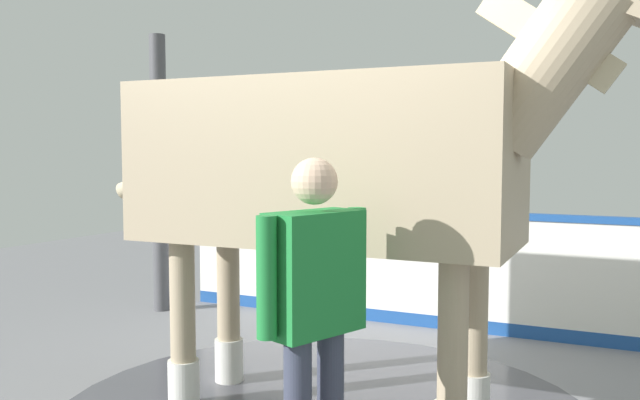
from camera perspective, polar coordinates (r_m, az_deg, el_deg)
barrier_wall at (r=6.32m, az=9.05°, el=-6.12°), size 5.01×0.40×1.09m
roof_post_far at (r=6.99m, az=-13.45°, el=2.14°), size 0.16×0.16×2.79m
horse at (r=4.02m, az=1.94°, el=3.00°), size 3.67×1.11×2.72m
handler at (r=3.15m, az=-0.47°, el=-9.04°), size 0.35×0.63×1.61m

